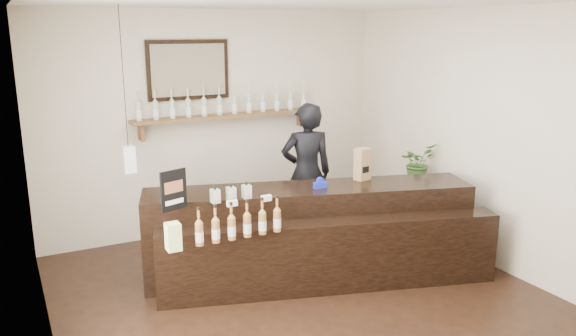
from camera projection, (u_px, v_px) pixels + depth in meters
The scene contains 10 objects.
ground at pixel (313, 307), 5.33m from camera, with size 5.00×5.00×0.00m, color black.
room_shell at pixel (315, 130), 4.92m from camera, with size 5.00×5.00×5.00m.
back_wall_decor at pixel (208, 97), 6.88m from camera, with size 2.66×0.96×1.69m.
counter at pixel (315, 237), 5.87m from camera, with size 3.46×1.89×1.12m.
promo_sign at pixel (174, 190), 5.08m from camera, with size 0.26×0.10×0.38m.
paper_bag at pixel (363, 164), 6.11m from camera, with size 0.18×0.15×0.35m.
tape_dispenser at pixel (320, 184), 5.81m from camera, with size 0.14×0.06×0.12m.
side_cabinet at pixel (415, 210), 6.96m from camera, with size 0.38×0.52×0.76m.
potted_plant at pixel (417, 163), 6.81m from camera, with size 0.41×0.36×0.46m, color #366026.
shopkeeper at pixel (307, 164), 6.78m from camera, with size 0.71×0.47×1.95m, color black.
Camera 1 is at (-2.45, -4.19, 2.58)m, focal length 35.00 mm.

